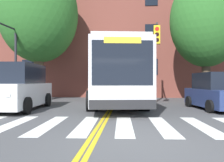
# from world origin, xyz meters

# --- Properties ---
(ground_plane) EXTENTS (120.00, 120.00, 0.00)m
(ground_plane) POSITION_xyz_m (0.00, 0.00, 0.00)
(ground_plane) COLOR #4C4C4F
(crosswalk) EXTENTS (15.62, 3.76, 0.01)m
(crosswalk) POSITION_xyz_m (0.94, 2.09, 0.00)
(crosswalk) COLOR white
(crosswalk) RESTS_ON ground
(lane_line_yellow_inner) EXTENTS (0.12, 36.00, 0.01)m
(lane_line_yellow_inner) POSITION_xyz_m (-1.14, 16.09, 0.00)
(lane_line_yellow_inner) COLOR gold
(lane_line_yellow_inner) RESTS_ON ground
(lane_line_yellow_outer) EXTENTS (0.12, 36.00, 0.01)m
(lane_line_yellow_outer) POSITION_xyz_m (-0.98, 16.09, 0.00)
(lane_line_yellow_outer) COLOR gold
(lane_line_yellow_outer) RESTS_ON ground
(city_bus) EXTENTS (4.05, 12.42, 3.40)m
(city_bus) POSITION_xyz_m (-1.11, 9.22, 1.83)
(city_bus) COLOR white
(city_bus) RESTS_ON ground
(car_white_near_lane) EXTENTS (2.37, 4.90, 2.32)m
(car_white_near_lane) POSITION_xyz_m (-5.66, 5.63, 1.09)
(car_white_near_lane) COLOR white
(car_white_near_lane) RESTS_ON ground
(car_navy_far_lane) EXTENTS (2.32, 4.04, 1.89)m
(car_navy_far_lane) POSITION_xyz_m (4.29, 6.45, 0.86)
(car_navy_far_lane) COLOR navy
(car_navy_far_lane) RESTS_ON ground
(car_teal_behind_bus) EXTENTS (2.20, 4.56, 1.82)m
(car_teal_behind_bus) POSITION_xyz_m (-0.01, 17.76, 0.82)
(car_teal_behind_bus) COLOR #236B70
(car_teal_behind_bus) RESTS_ON ground
(traffic_light_far_corner) EXTENTS (0.49, 4.07, 5.42)m
(traffic_light_far_corner) POSITION_xyz_m (-7.69, 7.21, 3.61)
(traffic_light_far_corner) COLOR #28282D
(traffic_light_far_corner) RESTS_ON ground
(traffic_light_overhead) EXTENTS (0.51, 3.26, 5.01)m
(traffic_light_overhead) POSITION_xyz_m (1.55, 8.67, 3.36)
(traffic_light_overhead) COLOR #28282D
(traffic_light_overhead) RESTS_ON ground
(street_tree_curbside_large) EXTENTS (5.50, 5.16, 8.86)m
(street_tree_curbside_large) POSITION_xyz_m (5.20, 10.35, 5.62)
(street_tree_curbside_large) COLOR #4C3D2D
(street_tree_curbside_large) RESTS_ON ground
(street_tree_curbside_small) EXTENTS (7.47, 7.14, 10.33)m
(street_tree_curbside_small) POSITION_xyz_m (-6.91, 11.03, 6.57)
(street_tree_curbside_small) COLOR brown
(street_tree_curbside_small) RESTS_ON ground
(building_facade) EXTENTS (41.70, 7.90, 10.82)m
(building_facade) POSITION_xyz_m (-3.67, 18.06, 5.42)
(building_facade) COLOR brown
(building_facade) RESTS_ON ground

